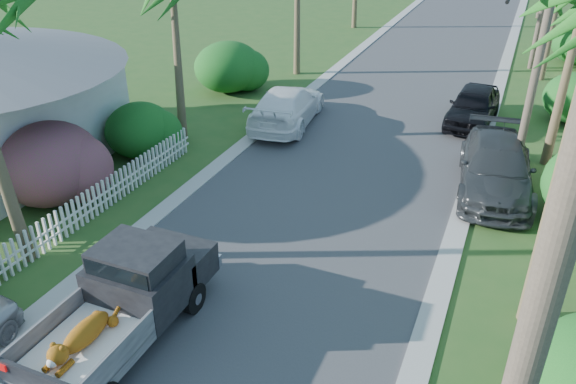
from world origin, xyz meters
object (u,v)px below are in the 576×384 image
at_px(parked_car_rm, 496,168).
at_px(utility_pole_b, 541,48).
at_px(pickup_truck, 132,293).
at_px(parked_car_rf, 473,106).
at_px(parked_car_lf, 287,106).

height_order(parked_car_rm, utility_pole_b, utility_pole_b).
height_order(pickup_truck, parked_car_rm, pickup_truck).
height_order(parked_car_rf, parked_car_lf, parked_car_lf).
relative_size(pickup_truck, parked_car_rf, 1.13).
bearing_deg(parked_car_rf, parked_car_lf, -153.26).
relative_size(parked_car_rf, parked_car_lf, 0.82).
bearing_deg(utility_pole_b, parked_car_rm, -125.86).
distance_m(pickup_truck, utility_pole_b, 13.71).
xyz_separation_m(pickup_truck, parked_car_rf, (5.41, 16.08, -0.24)).
xyz_separation_m(pickup_truck, parked_car_lf, (-1.79, 12.95, -0.22)).
xyz_separation_m(parked_car_lf, utility_pole_b, (9.20, -1.98, 3.81)).
relative_size(parked_car_lf, utility_pole_b, 0.61).
bearing_deg(parked_car_rf, parked_car_rm, -73.54).
bearing_deg(pickup_truck, utility_pole_b, 55.96).
distance_m(parked_car_rf, utility_pole_b, 6.70).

